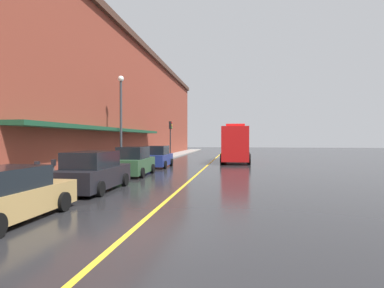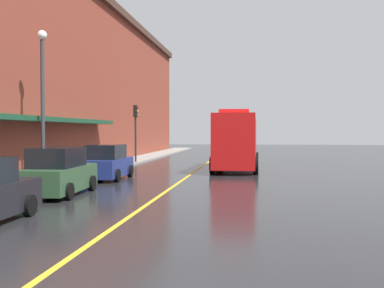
{
  "view_description": "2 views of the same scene",
  "coord_description": "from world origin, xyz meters",
  "px_view_note": "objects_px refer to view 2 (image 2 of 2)",
  "views": [
    {
      "loc": [
        2.74,
        -7.62,
        2.41
      ],
      "look_at": [
        -1.01,
        18.3,
        1.96
      ],
      "focal_mm": 30.03,
      "sensor_mm": 36.0,
      "label": 1
    },
    {
      "loc": [
        3.63,
        -5.29,
        2.54
      ],
      "look_at": [
        -0.92,
        29.39,
        1.54
      ],
      "focal_mm": 44.51,
      "sensor_mm": 36.0,
      "label": 2
    }
  ],
  "objects_px": {
    "traffic_light_near": "(136,122)",
    "parked_car_2": "(59,173)",
    "fire_truck": "(237,142)",
    "street_lamp_left": "(43,90)",
    "parked_car_3": "(107,163)",
    "parking_meter_0": "(49,164)"
  },
  "relations": [
    {
      "from": "traffic_light_near",
      "to": "parked_car_2",
      "type": "bearing_deg",
      "value": -85.7
    },
    {
      "from": "parked_car_2",
      "to": "fire_truck",
      "type": "height_order",
      "value": "fire_truck"
    },
    {
      "from": "street_lamp_left",
      "to": "traffic_light_near",
      "type": "bearing_deg",
      "value": 87.39
    },
    {
      "from": "street_lamp_left",
      "to": "fire_truck",
      "type": "bearing_deg",
      "value": 49.96
    },
    {
      "from": "parked_car_2",
      "to": "parked_car_3",
      "type": "xyz_separation_m",
      "value": [
        0.05,
        6.05,
        -0.03
      ]
    },
    {
      "from": "parked_car_3",
      "to": "fire_truck",
      "type": "distance_m",
      "value": 9.45
    },
    {
      "from": "parked_car_3",
      "to": "parking_meter_0",
      "type": "xyz_separation_m",
      "value": [
        -1.42,
        -3.91,
        0.22
      ]
    },
    {
      "from": "parked_car_2",
      "to": "parked_car_3",
      "type": "bearing_deg",
      "value": -2.39
    },
    {
      "from": "traffic_light_near",
      "to": "parked_car_3",
      "type": "bearing_deg",
      "value": -83.16
    },
    {
      "from": "fire_truck",
      "to": "traffic_light_near",
      "type": "xyz_separation_m",
      "value": [
        -7.78,
        4.47,
        1.36
      ]
    },
    {
      "from": "parked_car_2",
      "to": "parked_car_3",
      "type": "height_order",
      "value": "parked_car_2"
    },
    {
      "from": "street_lamp_left",
      "to": "traffic_light_near",
      "type": "distance_m",
      "value": 14.59
    },
    {
      "from": "parking_meter_0",
      "to": "traffic_light_near",
      "type": "bearing_deg",
      "value": 89.77
    },
    {
      "from": "parked_car_2",
      "to": "fire_truck",
      "type": "distance_m",
      "value": 14.48
    },
    {
      "from": "street_lamp_left",
      "to": "traffic_light_near",
      "type": "xyz_separation_m",
      "value": [
        0.66,
        14.52,
        -1.24
      ]
    },
    {
      "from": "parked_car_2",
      "to": "parked_car_3",
      "type": "distance_m",
      "value": 6.05
    },
    {
      "from": "parked_car_2",
      "to": "parking_meter_0",
      "type": "distance_m",
      "value": 2.55
    },
    {
      "from": "parked_car_2",
      "to": "street_lamp_left",
      "type": "relative_size",
      "value": 0.64
    },
    {
      "from": "parked_car_3",
      "to": "street_lamp_left",
      "type": "xyz_separation_m",
      "value": [
        -2.02,
        -3.19,
        3.56
      ]
    },
    {
      "from": "fire_truck",
      "to": "street_lamp_left",
      "type": "distance_m",
      "value": 13.38
    },
    {
      "from": "parked_car_3",
      "to": "fire_truck",
      "type": "height_order",
      "value": "fire_truck"
    },
    {
      "from": "parking_meter_0",
      "to": "parked_car_3",
      "type": "bearing_deg",
      "value": 70.02
    }
  ]
}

